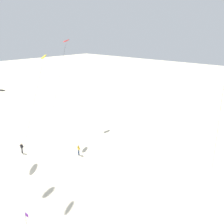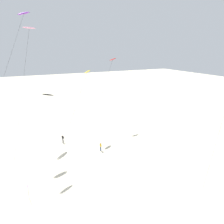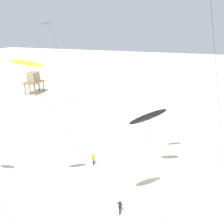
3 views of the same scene
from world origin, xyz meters
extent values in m
plane|color=beige|center=(0.00, 0.00, 0.00)|extent=(260.00, 260.00, 0.00)
ellipsoid|color=yellow|center=(-9.23, 10.92, 14.52)|extent=(2.00, 2.31, 0.92)
cylinder|color=#262626|center=(-8.17, 7.61, 7.21)|extent=(2.15, 6.65, 14.43)
ellipsoid|color=black|center=(-7.38, 1.81, 10.59)|extent=(2.60, 3.10, 1.10)
cylinder|color=#262626|center=(-7.01, 0.69, 5.24)|extent=(0.75, 2.28, 10.48)
cylinder|color=#262626|center=(-3.32, -3.44, 11.35)|extent=(1.62, 5.01, 22.71)
ellipsoid|color=blue|center=(16.01, 24.87, 17.33)|extent=(0.69, 2.16, 0.46)
cylinder|color=#262626|center=(17.10, 21.47, 8.63)|extent=(2.21, 6.84, 17.26)
cylinder|color=#33333D|center=(-6.95, 4.09, 0.44)|extent=(0.22, 0.22, 0.88)
cube|color=black|center=(-6.95, 4.09, 1.17)|extent=(0.39, 0.34, 0.58)
sphere|color=tan|center=(-6.95, 4.09, 1.57)|extent=(0.20, 0.20, 0.20)
cylinder|color=black|center=(-7.15, 3.99, 1.22)|extent=(0.32, 0.48, 0.39)
cylinder|color=black|center=(-6.76, 4.20, 1.22)|extent=(0.32, 0.48, 0.39)
cylinder|color=navy|center=(0.24, 9.75, 0.44)|extent=(0.22, 0.22, 0.88)
cube|color=gold|center=(0.24, 9.75, 1.17)|extent=(0.39, 0.34, 0.58)
sphere|color=tan|center=(0.24, 9.75, 1.57)|extent=(0.20, 0.20, 0.20)
cylinder|color=gold|center=(0.05, 9.86, 1.22)|extent=(0.32, 0.48, 0.39)
cylinder|color=gold|center=(0.43, 9.65, 1.22)|extent=(0.32, 0.48, 0.39)
cylinder|color=#846647|center=(25.01, 35.70, 1.45)|extent=(0.28, 0.28, 2.90)
cylinder|color=#846647|center=(28.99, 35.70, 1.45)|extent=(0.28, 0.28, 2.90)
cylinder|color=#846647|center=(25.01, 38.53, 1.45)|extent=(0.28, 0.28, 2.90)
cylinder|color=#846647|center=(28.99, 38.53, 1.45)|extent=(0.28, 0.28, 2.90)
cylinder|color=#846647|center=(25.01, 37.11, 1.45)|extent=(0.28, 0.28, 2.90)
cylinder|color=#846647|center=(28.99, 37.11, 1.45)|extent=(0.28, 0.28, 2.90)
cube|color=#846647|center=(27.00, 37.11, 3.02)|extent=(4.98, 3.54, 0.24)
cube|color=#9E896B|center=(27.00, 37.11, 4.37)|extent=(2.74, 2.12, 2.47)
cylinder|color=gray|center=(9.24, -4.79, 1.05)|extent=(0.05, 0.05, 2.10)
cube|color=purple|center=(9.52, -4.79, 1.90)|extent=(0.52, 0.03, 0.36)
camera|label=1|loc=(30.78, -15.77, 19.23)|focal=44.18mm
camera|label=2|loc=(37.75, -6.28, 19.87)|focal=36.29mm
camera|label=3|loc=(-24.74, -0.90, 17.39)|focal=38.75mm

